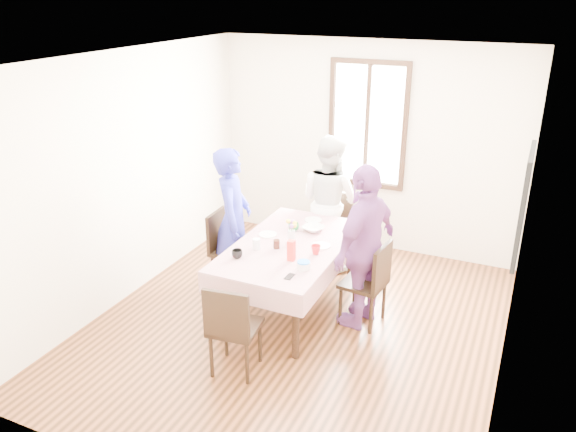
# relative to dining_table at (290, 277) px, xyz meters

# --- Properties ---
(ground) EXTENTS (4.50, 4.50, 0.00)m
(ground) POSITION_rel_dining_table_xyz_m (0.21, -0.30, -0.38)
(ground) COLOR black
(ground) RESTS_ON ground
(back_wall) EXTENTS (4.00, 0.00, 4.00)m
(back_wall) POSITION_rel_dining_table_xyz_m (0.21, 1.95, 0.98)
(back_wall) COLOR #F1E5C6
(back_wall) RESTS_ON ground
(right_wall) EXTENTS (0.00, 4.50, 4.50)m
(right_wall) POSITION_rel_dining_table_xyz_m (2.21, -0.30, 0.98)
(right_wall) COLOR #F1E5C6
(right_wall) RESTS_ON ground
(window_frame) EXTENTS (1.02, 0.06, 1.62)m
(window_frame) POSITION_rel_dining_table_xyz_m (0.21, 1.93, 1.27)
(window_frame) COLOR black
(window_frame) RESTS_ON back_wall
(window_pane) EXTENTS (0.90, 0.02, 1.50)m
(window_pane) POSITION_rel_dining_table_xyz_m (0.21, 1.94, 1.27)
(window_pane) COLOR white
(window_pane) RESTS_ON back_wall
(art_poster) EXTENTS (0.04, 0.76, 0.96)m
(art_poster) POSITION_rel_dining_table_xyz_m (2.19, -0.00, 1.18)
(art_poster) COLOR red
(art_poster) RESTS_ON right_wall
(dining_table) EXTENTS (0.96, 1.74, 0.75)m
(dining_table) POSITION_rel_dining_table_xyz_m (0.00, 0.00, 0.00)
(dining_table) COLOR black
(dining_table) RESTS_ON ground
(tablecloth) EXTENTS (1.08, 1.86, 0.01)m
(tablecloth) POSITION_rel_dining_table_xyz_m (0.00, -0.00, 0.38)
(tablecloth) COLOR maroon
(tablecloth) RESTS_ON dining_table
(chair_left) EXTENTS (0.44, 0.44, 0.91)m
(chair_left) POSITION_rel_dining_table_xyz_m (-0.80, 0.16, 0.08)
(chair_left) COLOR black
(chair_left) RESTS_ON ground
(chair_right) EXTENTS (0.47, 0.47, 0.91)m
(chair_right) POSITION_rel_dining_table_xyz_m (0.80, 0.05, 0.08)
(chair_right) COLOR black
(chair_right) RESTS_ON ground
(chair_far) EXTENTS (0.47, 0.47, 0.91)m
(chair_far) POSITION_rel_dining_table_xyz_m (0.00, 1.20, 0.08)
(chair_far) COLOR black
(chair_far) RESTS_ON ground
(chair_near) EXTENTS (0.47, 0.47, 0.91)m
(chair_near) POSITION_rel_dining_table_xyz_m (0.00, -1.20, 0.08)
(chair_near) COLOR black
(chair_near) RESTS_ON ground
(person_left) EXTENTS (0.59, 0.72, 1.68)m
(person_left) POSITION_rel_dining_table_xyz_m (-0.78, 0.16, 0.46)
(person_left) COLOR #282A99
(person_left) RESTS_ON ground
(person_far) EXTENTS (0.98, 0.87, 1.66)m
(person_far) POSITION_rel_dining_table_xyz_m (-0.00, 1.17, 0.45)
(person_far) COLOR silver
(person_far) RESTS_ON ground
(person_right) EXTENTS (0.65, 1.08, 1.72)m
(person_right) POSITION_rel_dining_table_xyz_m (0.78, 0.05, 0.49)
(person_right) COLOR #753B7A
(person_right) RESTS_ON ground
(mug_black) EXTENTS (0.12, 0.12, 0.09)m
(mug_black) POSITION_rel_dining_table_xyz_m (-0.35, -0.52, 0.43)
(mug_black) COLOR black
(mug_black) RESTS_ON tablecloth
(mug_flag) EXTENTS (0.13, 0.13, 0.09)m
(mug_flag) POSITION_rel_dining_table_xyz_m (0.33, -0.10, 0.43)
(mug_flag) COLOR red
(mug_flag) RESTS_ON tablecloth
(mug_green) EXTENTS (0.15, 0.15, 0.09)m
(mug_green) POSITION_rel_dining_table_xyz_m (-0.11, 0.34, 0.43)
(mug_green) COLOR #0C7226
(mug_green) RESTS_ON tablecloth
(serving_bowl) EXTENTS (0.29, 0.29, 0.06)m
(serving_bowl) POSITION_rel_dining_table_xyz_m (0.09, 0.42, 0.41)
(serving_bowl) COLOR white
(serving_bowl) RESTS_ON tablecloth
(juice_carton) EXTENTS (0.07, 0.07, 0.21)m
(juice_carton) POSITION_rel_dining_table_xyz_m (0.17, -0.34, 0.49)
(juice_carton) COLOR red
(juice_carton) RESTS_ON tablecloth
(butter_tub) EXTENTS (0.13, 0.13, 0.07)m
(butter_tub) POSITION_rel_dining_table_xyz_m (0.35, -0.46, 0.42)
(butter_tub) COLOR white
(butter_tub) RESTS_ON tablecloth
(jam_jar) EXTENTS (0.07, 0.07, 0.09)m
(jam_jar) POSITION_rel_dining_table_xyz_m (-0.09, -0.15, 0.43)
(jam_jar) COLOR black
(jam_jar) RESTS_ON tablecloth
(drinking_glass) EXTENTS (0.08, 0.08, 0.11)m
(drinking_glass) POSITION_rel_dining_table_xyz_m (-0.26, -0.25, 0.44)
(drinking_glass) COLOR silver
(drinking_glass) RESTS_ON tablecloth
(smartphone) EXTENTS (0.06, 0.13, 0.01)m
(smartphone) POSITION_rel_dining_table_xyz_m (0.29, -0.66, 0.39)
(smartphone) COLOR black
(smartphone) RESTS_ON tablecloth
(flower_vase) EXTENTS (0.07, 0.07, 0.15)m
(flower_vase) POSITION_rel_dining_table_xyz_m (0.00, 0.03, 0.46)
(flower_vase) COLOR silver
(flower_vase) RESTS_ON tablecloth
(plate_left) EXTENTS (0.20, 0.20, 0.01)m
(plate_left) POSITION_rel_dining_table_xyz_m (-0.32, 0.12, 0.39)
(plate_left) COLOR white
(plate_left) RESTS_ON tablecloth
(plate_right) EXTENTS (0.20, 0.20, 0.01)m
(plate_right) POSITION_rel_dining_table_xyz_m (0.32, 0.09, 0.39)
(plate_right) COLOR white
(plate_right) RESTS_ON tablecloth
(plate_far) EXTENTS (0.20, 0.20, 0.01)m
(plate_far) POSITION_rel_dining_table_xyz_m (-0.02, 0.70, 0.39)
(plate_far) COLOR white
(plate_far) RESTS_ON tablecloth
(butter_lid) EXTENTS (0.12, 0.12, 0.01)m
(butter_lid) POSITION_rel_dining_table_xyz_m (0.35, -0.46, 0.46)
(butter_lid) COLOR blue
(butter_lid) RESTS_ON butter_tub
(flower_bunch) EXTENTS (0.09, 0.09, 0.10)m
(flower_bunch) POSITION_rel_dining_table_xyz_m (0.00, 0.03, 0.59)
(flower_bunch) COLOR yellow
(flower_bunch) RESTS_ON flower_vase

